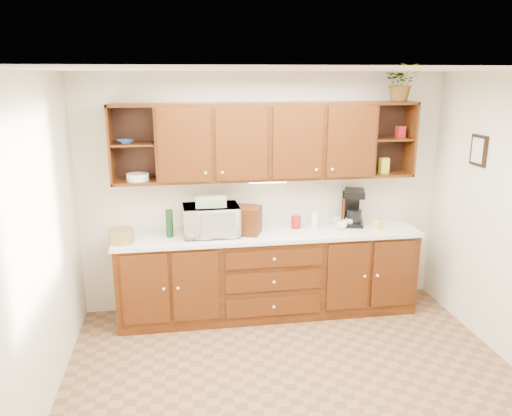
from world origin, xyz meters
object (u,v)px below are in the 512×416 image
object	(u,v)px
microwave	(211,220)
bread_box	(240,220)
coffee_maker	(353,208)
potted_plant	(402,83)

from	to	relation	value
microwave	bread_box	bearing A→B (deg)	2.18
microwave	coffee_maker	size ratio (longest dim) A/B	1.44
microwave	bread_box	distance (m)	0.31
coffee_maker	microwave	bearing A→B (deg)	-156.75
potted_plant	bread_box	bearing A→B (deg)	-177.08
coffee_maker	bread_box	bearing A→B (deg)	-156.43
microwave	potted_plant	world-z (taller)	potted_plant
coffee_maker	potted_plant	distance (m)	1.43
microwave	coffee_maker	xyz separation A→B (m)	(1.59, 0.14, 0.03)
microwave	bread_box	world-z (taller)	microwave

